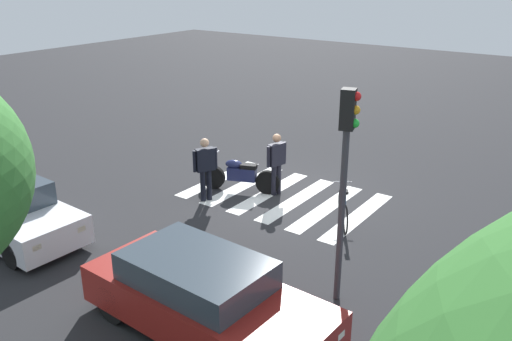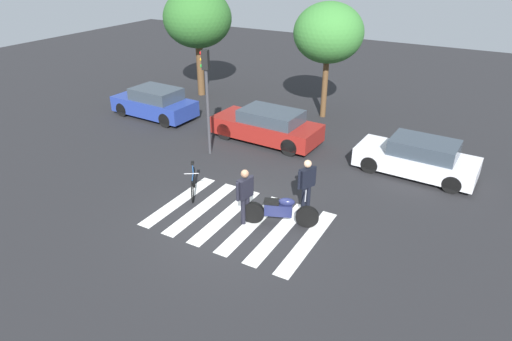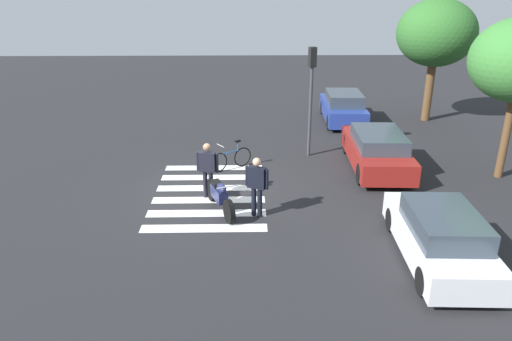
{
  "view_description": "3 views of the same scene",
  "coord_description": "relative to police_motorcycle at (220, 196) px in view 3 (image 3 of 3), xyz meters",
  "views": [
    {
      "loc": [
        -7.41,
        11.62,
        5.94
      ],
      "look_at": [
        -0.01,
        1.29,
        1.15
      ],
      "focal_mm": 38.2,
      "sensor_mm": 36.0,
      "label": 1
    },
    {
      "loc": [
        6.0,
        -9.51,
        7.35
      ],
      "look_at": [
        -0.04,
        1.12,
        1.15
      ],
      "focal_mm": 31.21,
      "sensor_mm": 36.0,
      "label": 2
    },
    {
      "loc": [
        13.71,
        1.17,
        6.2
      ],
      "look_at": [
        0.43,
        1.44,
        0.94
      ],
      "focal_mm": 33.69,
      "sensor_mm": 36.0,
      "label": 3
    }
  ],
  "objects": [
    {
      "name": "traffic_light_pole",
      "position": [
        -4.69,
        3.13,
        2.26
      ],
      "size": [
        0.35,
        0.3,
        4.04
      ],
      "color": "#38383D",
      "rests_on": "ground_plane"
    },
    {
      "name": "car_maroon_wagon",
      "position": [
        -3.3,
        5.35,
        0.21
      ],
      "size": [
        4.6,
        1.99,
        1.38
      ],
      "color": "black",
      "rests_on": "ground_plane"
    },
    {
      "name": "crosswalk_stripes",
      "position": [
        -1.17,
        -0.39,
        -0.46
      ],
      "size": [
        4.95,
        3.42,
        0.01
      ],
      "color": "silver",
      "rests_on": "ground_plane"
    },
    {
      "name": "ground_plane",
      "position": [
        -1.17,
        -0.39,
        -0.47
      ],
      "size": [
        60.0,
        60.0,
        0.0
      ],
      "primitive_type": "plane",
      "color": "#232326"
    },
    {
      "name": "officer_on_foot",
      "position": [
        -0.93,
        -0.4,
        0.53
      ],
      "size": [
        0.31,
        0.67,
        1.74
      ],
      "color": "black",
      "rests_on": "ground_plane"
    },
    {
      "name": "car_blue_hatchback",
      "position": [
        -9.33,
        5.31,
        0.21
      ],
      "size": [
        4.13,
        1.92,
        1.43
      ],
      "color": "black",
      "rests_on": "ground_plane"
    },
    {
      "name": "police_motorcycle",
      "position": [
        0.0,
        0.0,
        0.0
      ],
      "size": [
        2.15,
        1.03,
        1.05
      ],
      "color": "black",
      "rests_on": "ground_plane"
    },
    {
      "name": "officer_by_motorcycle",
      "position": [
        0.35,
        1.06,
        0.54
      ],
      "size": [
        0.4,
        0.63,
        1.75
      ],
      "color": "black",
      "rests_on": "ground_plane"
    },
    {
      "name": "street_tree_near",
      "position": [
        -9.55,
        9.33,
        3.54
      ],
      "size": [
        3.51,
        3.51,
        5.53
      ],
      "color": "brown",
      "rests_on": "ground_plane"
    },
    {
      "name": "car_white_van",
      "position": [
        2.78,
        5.28,
        0.18
      ],
      "size": [
        4.19,
        1.83,
        1.35
      ],
      "color": "black",
      "rests_on": "ground_plane"
    },
    {
      "name": "leaning_bicycle",
      "position": [
        -3.3,
        0.22,
        -0.08
      ],
      "size": [
        0.98,
        1.44,
        1.01
      ],
      "color": "black",
      "rests_on": "ground_plane"
    }
  ]
}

